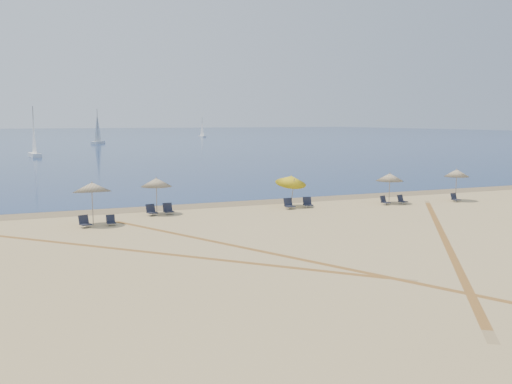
# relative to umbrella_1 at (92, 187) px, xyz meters

# --- Properties ---
(ground) EXTENTS (160.00, 160.00, 0.00)m
(ground) POSITION_rel_umbrella_1_xyz_m (10.74, -18.98, -2.21)
(ground) COLOR tan
(ground) RESTS_ON ground
(ocean) EXTENTS (500.00, 500.00, 0.00)m
(ocean) POSITION_rel_umbrella_1_xyz_m (10.74, 206.02, -2.20)
(ocean) COLOR #0C2151
(ocean) RESTS_ON ground
(wet_sand) EXTENTS (500.00, 500.00, 0.00)m
(wet_sand) POSITION_rel_umbrella_1_xyz_m (10.74, 5.02, -2.21)
(wet_sand) COLOR olive
(wet_sand) RESTS_ON ground
(umbrella_1) EXTENTS (2.24, 2.28, 2.59)m
(umbrella_1) POSITION_rel_umbrella_1_xyz_m (0.00, 0.00, 0.00)
(umbrella_1) COLOR gray
(umbrella_1) RESTS_ON ground
(umbrella_2) EXTENTS (2.02, 2.02, 2.41)m
(umbrella_2) POSITION_rel_umbrella_1_xyz_m (4.35, 2.48, -0.14)
(umbrella_2) COLOR gray
(umbrella_2) RESTS_ON ground
(umbrella_3) EXTENTS (2.19, 2.26, 2.47)m
(umbrella_3) POSITION_rel_umbrella_1_xyz_m (13.83, 2.02, -0.31)
(umbrella_3) COLOR gray
(umbrella_3) RESTS_ON ground
(umbrella_4) EXTENTS (2.03, 2.03, 2.27)m
(umbrella_4) POSITION_rel_umbrella_1_xyz_m (21.21, 0.71, -0.29)
(umbrella_4) COLOR gray
(umbrella_4) RESTS_ON ground
(umbrella_5) EXTENTS (1.86, 1.86, 2.44)m
(umbrella_5) POSITION_rel_umbrella_1_xyz_m (26.72, -0.07, -0.11)
(umbrella_5) COLOR gray
(umbrella_5) RESTS_ON ground
(chair_2) EXTENTS (0.74, 0.80, 0.69)m
(chair_2) POSITION_rel_umbrella_1_xyz_m (-0.55, -0.63, -1.91)
(chair_2) COLOR black
(chair_2) RESTS_ON ground
(chair_3) EXTENTS (0.50, 0.59, 0.61)m
(chair_3) POSITION_rel_umbrella_1_xyz_m (0.93, -0.53, -1.94)
(chair_3) COLOR black
(chair_3) RESTS_ON ground
(chair_4) EXTENTS (0.72, 0.80, 0.72)m
(chair_4) POSITION_rel_umbrella_1_xyz_m (3.88, 2.01, -1.89)
(chair_4) COLOR black
(chair_4) RESTS_ON ground
(chair_5) EXTENTS (0.62, 0.72, 0.73)m
(chair_5) POSITION_rel_umbrella_1_xyz_m (5.00, 2.08, -1.89)
(chair_5) COLOR black
(chair_5) RESTS_ON ground
(chair_6) EXTENTS (0.62, 0.72, 0.74)m
(chair_6) POSITION_rel_umbrella_1_xyz_m (13.24, 1.12, -1.89)
(chair_6) COLOR black
(chair_6) RESTS_ON ground
(chair_7) EXTENTS (0.73, 0.81, 0.72)m
(chair_7) POSITION_rel_umbrella_1_xyz_m (14.74, 1.22, -1.89)
(chair_7) COLOR black
(chair_7) RESTS_ON ground
(chair_8) EXTENTS (0.68, 0.74, 0.64)m
(chair_8) POSITION_rel_umbrella_1_xyz_m (20.47, 0.23, -1.93)
(chair_8) COLOR black
(chair_8) RESTS_ON ground
(chair_9) EXTENTS (0.67, 0.74, 0.65)m
(chair_9) POSITION_rel_umbrella_1_xyz_m (21.90, 0.12, -1.92)
(chair_9) COLOR black
(chair_9) RESTS_ON ground
(chair_10) EXTENTS (0.59, 0.67, 0.64)m
(chair_10) POSITION_rel_umbrella_1_xyz_m (26.24, -0.53, -1.93)
(chair_10) COLOR black
(chair_10) RESTS_ON ground
(sailboat_1) EXTENTS (4.21, 5.91, 8.83)m
(sailboat_1) POSITION_rel_umbrella_1_xyz_m (16.25, 118.23, 0.46)
(sailboat_1) COLOR white
(sailboat_1) RESTS_ON ocean
(sailboat_2) EXTENTS (1.43, 4.72, 6.95)m
(sailboat_2) POSITION_rel_umbrella_1_xyz_m (58.39, 163.73, -0.11)
(sailboat_2) COLOR white
(sailboat_2) RESTS_ON ocean
(sailboat_3) EXTENTS (2.01, 5.69, 8.30)m
(sailboat_3) POSITION_rel_umbrella_1_xyz_m (-0.67, 68.86, 0.30)
(sailboat_3) COLOR white
(sailboat_3) RESTS_ON ocean
(tire_tracks) EXTENTS (56.38, 44.80, 0.00)m
(tire_tracks) POSITION_rel_umbrella_1_xyz_m (7.65, -9.78, -2.21)
(tire_tracks) COLOR tan
(tire_tracks) RESTS_ON ground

